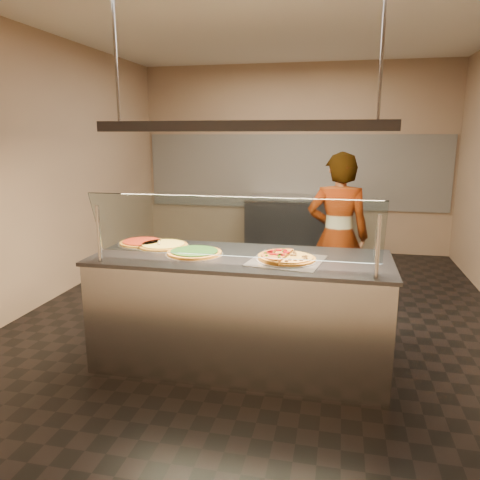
% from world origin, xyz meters
% --- Properties ---
extents(ground, '(5.00, 6.00, 0.02)m').
position_xyz_m(ground, '(0.00, 0.00, -0.01)').
color(ground, black).
rests_on(ground, ground).
extents(ceiling, '(5.00, 6.00, 0.02)m').
position_xyz_m(ceiling, '(0.00, 0.00, 3.01)').
color(ceiling, silver).
rests_on(ceiling, wall_back).
extents(wall_back, '(5.00, 0.02, 3.00)m').
position_xyz_m(wall_back, '(0.00, 3.01, 1.50)').
color(wall_back, tan).
rests_on(wall_back, ground).
extents(wall_front, '(5.00, 0.02, 3.00)m').
position_xyz_m(wall_front, '(0.00, -3.01, 1.50)').
color(wall_front, tan).
rests_on(wall_front, ground).
extents(wall_left, '(0.02, 6.00, 3.00)m').
position_xyz_m(wall_left, '(-2.51, 0.00, 1.50)').
color(wall_left, tan).
rests_on(wall_left, ground).
extents(tile_band, '(4.90, 0.02, 1.20)m').
position_xyz_m(tile_band, '(0.00, 2.98, 1.30)').
color(tile_band, silver).
rests_on(tile_band, wall_back).
extents(serving_counter, '(2.39, 0.94, 0.93)m').
position_xyz_m(serving_counter, '(-0.00, -1.17, 0.47)').
color(serving_counter, '#B7B7BC').
rests_on(serving_counter, ground).
extents(sneeze_guard, '(2.15, 0.18, 0.54)m').
position_xyz_m(sneeze_guard, '(-0.00, -1.52, 1.23)').
color(sneeze_guard, '#B7B7BC').
rests_on(sneeze_guard, serving_counter).
extents(perforated_tray, '(0.61, 0.61, 0.01)m').
position_xyz_m(perforated_tray, '(0.37, -1.25, 0.94)').
color(perforated_tray, silver).
rests_on(perforated_tray, serving_counter).
extents(half_pizza_pepperoni, '(0.29, 0.47, 0.05)m').
position_xyz_m(half_pizza_pepperoni, '(0.27, -1.24, 0.96)').
color(half_pizza_pepperoni, '#995C1B').
rests_on(half_pizza_pepperoni, perforated_tray).
extents(half_pizza_sausage, '(0.29, 0.47, 0.04)m').
position_xyz_m(half_pizza_sausage, '(0.48, -1.25, 0.96)').
color(half_pizza_sausage, '#995C1B').
rests_on(half_pizza_sausage, perforated_tray).
extents(pizza_spinach, '(0.47, 0.47, 0.03)m').
position_xyz_m(pizza_spinach, '(-0.38, -1.20, 0.95)').
color(pizza_spinach, silver).
rests_on(pizza_spinach, serving_counter).
extents(pizza_cheese, '(0.46, 0.46, 0.03)m').
position_xyz_m(pizza_cheese, '(-0.73, -1.00, 0.94)').
color(pizza_cheese, silver).
rests_on(pizza_cheese, serving_counter).
extents(pizza_tomato, '(0.42, 0.42, 0.03)m').
position_xyz_m(pizza_tomato, '(-0.96, -0.94, 0.94)').
color(pizza_tomato, silver).
rests_on(pizza_tomato, serving_counter).
extents(pizza_spatula, '(0.24, 0.21, 0.02)m').
position_xyz_m(pizza_spatula, '(-0.72, -1.02, 0.96)').
color(pizza_spatula, '#B7B7BC').
rests_on(pizza_spatula, pizza_spinach).
extents(prep_table, '(1.54, 0.74, 0.93)m').
position_xyz_m(prep_table, '(0.09, 2.55, 0.47)').
color(prep_table, '#404046').
rests_on(prep_table, ground).
extents(worker, '(0.63, 0.42, 1.73)m').
position_xyz_m(worker, '(0.75, 0.07, 0.86)').
color(worker, '#322F3E').
rests_on(worker, ground).
extents(heat_lamp_housing, '(2.30, 0.18, 0.08)m').
position_xyz_m(heat_lamp_housing, '(-0.00, -1.17, 1.95)').
color(heat_lamp_housing, '#404046').
rests_on(heat_lamp_housing, ceiling).
extents(lamp_rod_left, '(0.02, 0.02, 1.01)m').
position_xyz_m(lamp_rod_left, '(-1.00, -1.17, 2.50)').
color(lamp_rod_left, '#B7B7BC').
rests_on(lamp_rod_left, ceiling).
extents(lamp_rod_right, '(0.02, 0.02, 1.01)m').
position_xyz_m(lamp_rod_right, '(1.00, -1.17, 2.50)').
color(lamp_rod_right, '#B7B7BC').
rests_on(lamp_rod_right, ceiling).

